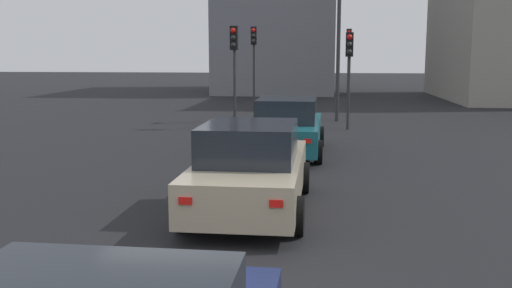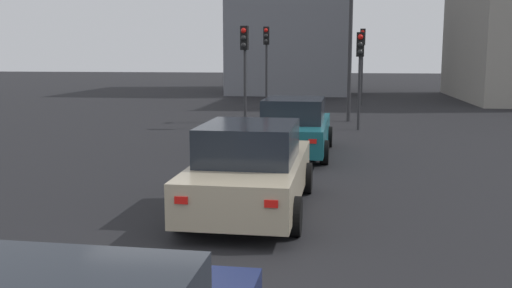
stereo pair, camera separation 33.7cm
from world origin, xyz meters
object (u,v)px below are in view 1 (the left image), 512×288
traffic_light_near_left (254,51)px  traffic_light_far_left (234,55)px  car_beige_second (250,169)px  traffic_light_near_right (349,60)px  street_lamp_kerbside (339,6)px  car_teal_lead (287,127)px  traffic_light_far_right (349,51)px

traffic_light_near_left → traffic_light_far_left: 7.40m
car_beige_second → traffic_light_near_right: traffic_light_near_right is taller
traffic_light_near_left → street_lamp_kerbside: bearing=44.7°
car_beige_second → traffic_light_far_left: size_ratio=1.20×
traffic_light_near_right → car_teal_lead: bearing=-14.2°
traffic_light_near_right → traffic_light_near_left: bearing=-143.2°
street_lamp_kerbside → traffic_light_near_right: bearing=-173.7°
car_teal_lead → car_beige_second: (-6.09, 0.36, 0.01)m
car_beige_second → street_lamp_kerbside: 15.25m
car_teal_lead → traffic_light_far_left: size_ratio=1.21×
traffic_light_near_right → street_lamp_kerbside: street_lamp_kerbside is taller
traffic_light_far_left → traffic_light_near_right: bearing=100.2°
car_beige_second → street_lamp_kerbside: size_ratio=0.56×
traffic_light_near_left → traffic_light_near_right: bearing=33.2°
street_lamp_kerbside → traffic_light_near_left: bearing=42.7°
car_teal_lead → traffic_light_far_left: (5.49, 2.32, 2.04)m
traffic_light_far_right → street_lamp_kerbside: (-7.83, 0.85, 1.80)m
car_teal_lead → traffic_light_near_right: 6.27m
car_teal_lead → traffic_light_near_right: bearing=-18.4°
traffic_light_far_left → traffic_light_far_right: bearing=163.9°
traffic_light_near_right → street_lamp_kerbside: (2.82, 0.31, 2.19)m
traffic_light_near_left → traffic_light_far_left: traffic_light_near_left is taller
traffic_light_far_right → street_lamp_kerbside: 8.08m
car_beige_second → traffic_light_far_right: (22.38, -2.92, 2.25)m
traffic_light_near_right → traffic_light_far_left: (-0.15, 4.34, 0.17)m
car_beige_second → street_lamp_kerbside: (14.55, -2.07, 4.05)m
car_beige_second → traffic_light_near_right: (11.73, -2.38, 1.86)m
traffic_light_near_left → street_lamp_kerbside: (-4.42, -4.09, 1.81)m
car_teal_lead → traffic_light_near_left: size_ratio=1.12×
car_teal_lead → traffic_light_near_left: traffic_light_near_left is taller
car_beige_second → traffic_light_far_right: size_ratio=1.11×
traffic_light_far_left → traffic_light_far_right: 11.85m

